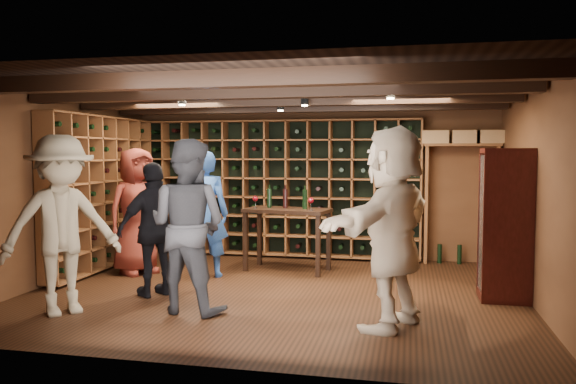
% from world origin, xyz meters
% --- Properties ---
extents(ground, '(6.00, 6.00, 0.00)m').
position_xyz_m(ground, '(0.00, 0.00, 0.00)').
color(ground, black).
rests_on(ground, ground).
extents(room_shell, '(6.00, 6.00, 6.00)m').
position_xyz_m(room_shell, '(0.00, 0.05, 2.42)').
color(room_shell, brown).
rests_on(room_shell, ground).
extents(wine_rack_back, '(4.65, 0.30, 2.20)m').
position_xyz_m(wine_rack_back, '(-0.52, 2.33, 1.15)').
color(wine_rack_back, brown).
rests_on(wine_rack_back, ground).
extents(wine_rack_left, '(0.30, 2.65, 2.20)m').
position_xyz_m(wine_rack_left, '(-2.83, 0.82, 1.15)').
color(wine_rack_left, brown).
rests_on(wine_rack_left, ground).
extents(crate_shelf, '(1.20, 0.32, 2.07)m').
position_xyz_m(crate_shelf, '(2.41, 2.32, 1.57)').
color(crate_shelf, brown).
rests_on(crate_shelf, ground).
extents(display_cabinet, '(0.55, 0.50, 1.75)m').
position_xyz_m(display_cabinet, '(2.71, 0.20, 0.86)').
color(display_cabinet, '#340D0A').
rests_on(display_cabinet, ground).
extents(man_blue_shirt, '(0.70, 0.51, 1.76)m').
position_xyz_m(man_blue_shirt, '(-1.15, 0.65, 0.88)').
color(man_blue_shirt, navy).
rests_on(man_blue_shirt, ground).
extents(man_grey_suit, '(1.01, 0.85, 1.88)m').
position_xyz_m(man_grey_suit, '(-0.72, -1.02, 0.94)').
color(man_grey_suit, black).
rests_on(man_grey_suit, ground).
extents(guest_red_floral, '(0.95, 1.05, 1.80)m').
position_xyz_m(guest_red_floral, '(-2.18, 0.64, 0.90)').
color(guest_red_floral, maroon).
rests_on(guest_red_floral, ground).
extents(guest_woman_black, '(0.91, 0.98, 1.62)m').
position_xyz_m(guest_woman_black, '(-1.36, -0.47, 0.81)').
color(guest_woman_black, black).
rests_on(guest_woman_black, ground).
extents(guest_khaki, '(1.36, 1.40, 1.92)m').
position_xyz_m(guest_khaki, '(-2.00, -1.40, 0.96)').
color(guest_khaki, '#84755B').
rests_on(guest_khaki, ground).
extents(guest_beige, '(1.32, 1.92, 1.99)m').
position_xyz_m(guest_beige, '(1.46, -1.11, 1.00)').
color(guest_beige, tan).
rests_on(guest_beige, ground).
extents(tasting_table, '(1.29, 0.79, 1.20)m').
position_xyz_m(tasting_table, '(-0.12, 1.27, 0.80)').
color(tasting_table, black).
rests_on(tasting_table, ground).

